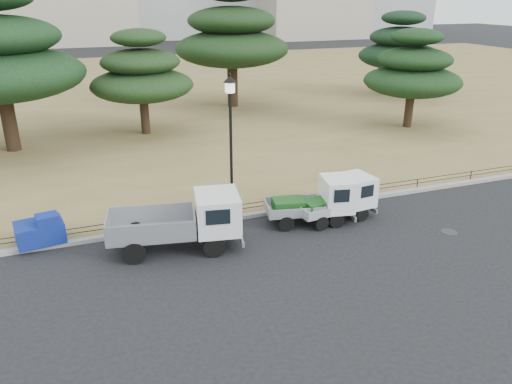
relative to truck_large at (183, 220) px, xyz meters
name	(u,v)px	position (x,y,z in m)	size (l,w,h in m)	color
ground	(276,246)	(3.04, -0.97, -1.08)	(220.00, 220.00, 0.00)	black
lawn	(145,93)	(3.04, 29.63, -1.00)	(120.00, 56.00, 0.15)	olive
curb	(251,215)	(3.04, 1.63, -1.00)	(120.00, 0.25, 0.16)	gray
truck_large	(183,220)	(0.00, 0.00, 0.00)	(4.68, 2.47, 1.94)	black
truck_kei_front	(316,201)	(5.26, 0.38, -0.21)	(3.50, 2.00, 1.75)	black
truck_kei_rear	(340,199)	(6.29, 0.35, -0.25)	(3.29, 1.67, 1.65)	black
street_lamp	(231,124)	(2.36, 1.93, 2.71)	(0.48, 0.48, 5.38)	black
pipe_fence	(249,206)	(3.04, 1.78, -0.64)	(38.00, 0.04, 0.40)	black
tarp_pile	(41,231)	(-4.65, 1.92, -0.51)	(1.74, 1.40, 1.05)	navy
manhole	(449,232)	(9.54, -2.17, -1.07)	(0.60, 0.60, 0.01)	#2D2D30
pine_center_left	(141,75)	(1.02, 15.40, 2.68)	(6.15, 6.15, 6.25)	black
pine_center_right	(232,36)	(8.57, 21.28, 4.26)	(8.44, 8.44, 8.96)	black
pine_east_near	(413,71)	(17.33, 11.20, 2.63)	(6.10, 6.10, 6.17)	black
pine_east_far	(401,47)	(23.03, 20.67, 3.03)	(6.82, 6.82, 6.86)	black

